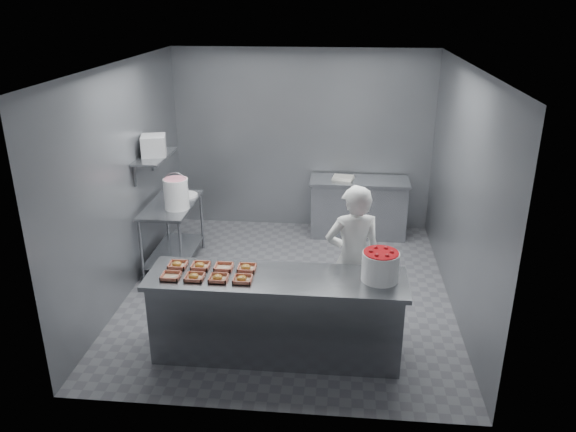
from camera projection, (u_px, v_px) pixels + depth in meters
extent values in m
plane|color=#4C4C51|center=(289.00, 290.00, 7.16)|extent=(4.50, 4.50, 0.00)
plane|color=white|center=(289.00, 65.00, 6.13)|extent=(4.50, 4.50, 0.00)
cube|color=slate|center=(303.00, 140.00, 8.73)|extent=(4.00, 0.04, 2.80)
cube|color=slate|center=(126.00, 181.00, 6.82)|extent=(0.04, 4.50, 2.80)
cube|color=slate|center=(461.00, 191.00, 6.46)|extent=(0.04, 4.50, 2.80)
cube|color=slate|center=(276.00, 279.00, 5.59)|extent=(2.60, 0.70, 0.05)
cube|color=slate|center=(276.00, 318.00, 5.75)|extent=(2.50, 0.64, 0.85)
cube|color=slate|center=(171.00, 205.00, 7.54)|extent=(0.60, 1.20, 0.04)
cube|color=slate|center=(175.00, 251.00, 7.79)|extent=(0.56, 1.15, 0.03)
cylinder|color=slate|center=(141.00, 252.00, 7.20)|extent=(0.04, 0.04, 0.88)
cylinder|color=slate|center=(181.00, 253.00, 7.16)|extent=(0.04, 0.04, 0.88)
cylinder|color=slate|center=(167.00, 219.00, 8.24)|extent=(0.04, 0.04, 0.88)
cylinder|color=slate|center=(202.00, 220.00, 8.19)|extent=(0.04, 0.04, 0.88)
cube|color=slate|center=(360.00, 181.00, 8.51)|extent=(1.50, 0.60, 0.05)
cube|color=slate|center=(358.00, 209.00, 8.68)|extent=(1.44, 0.55, 0.85)
cube|color=slate|center=(154.00, 156.00, 7.31)|extent=(0.35, 0.90, 0.03)
cube|color=tan|center=(171.00, 276.00, 5.55)|extent=(0.18, 0.18, 0.04)
cube|color=white|center=(176.00, 276.00, 5.56)|extent=(0.10, 0.06, 0.00)
cube|color=tan|center=(195.00, 277.00, 5.53)|extent=(0.18, 0.18, 0.04)
cube|color=white|center=(200.00, 277.00, 5.54)|extent=(0.10, 0.06, 0.00)
ellipsoid|color=#C87F32|center=(194.00, 276.00, 5.52)|extent=(0.10, 0.10, 0.05)
cube|color=tan|center=(219.00, 278.00, 5.51)|extent=(0.18, 0.18, 0.04)
cube|color=white|center=(223.00, 279.00, 5.52)|extent=(0.10, 0.06, 0.00)
ellipsoid|color=#C87F32|center=(218.00, 277.00, 5.50)|extent=(0.10, 0.10, 0.05)
cube|color=tan|center=(243.00, 279.00, 5.48)|extent=(0.18, 0.18, 0.04)
cube|color=white|center=(247.00, 280.00, 5.50)|extent=(0.10, 0.06, 0.00)
ellipsoid|color=#C87F32|center=(242.00, 278.00, 5.48)|extent=(0.10, 0.10, 0.05)
cube|color=tan|center=(178.00, 265.00, 5.78)|extent=(0.18, 0.18, 0.04)
cube|color=white|center=(183.00, 265.00, 5.79)|extent=(0.10, 0.06, 0.00)
ellipsoid|color=#C87F32|center=(177.00, 264.00, 5.77)|extent=(0.10, 0.10, 0.05)
cube|color=tan|center=(201.00, 266.00, 5.75)|extent=(0.18, 0.18, 0.04)
cube|color=white|center=(205.00, 266.00, 5.77)|extent=(0.10, 0.06, 0.00)
ellipsoid|color=#C87F32|center=(200.00, 265.00, 5.75)|extent=(0.10, 0.10, 0.05)
cube|color=tan|center=(224.00, 267.00, 5.73)|extent=(0.18, 0.18, 0.04)
cube|color=white|center=(228.00, 267.00, 5.75)|extent=(0.10, 0.06, 0.00)
cube|color=tan|center=(247.00, 268.00, 5.71)|extent=(0.18, 0.18, 0.04)
cube|color=white|center=(251.00, 268.00, 5.73)|extent=(0.10, 0.06, 0.00)
ellipsoid|color=#C87F32|center=(246.00, 267.00, 5.71)|extent=(0.10, 0.10, 0.05)
imported|color=white|center=(353.00, 259.00, 6.08)|extent=(0.69, 0.53, 1.69)
cylinder|color=white|center=(380.00, 267.00, 5.46)|extent=(0.36, 0.36, 0.29)
cylinder|color=red|center=(381.00, 254.00, 5.41)|extent=(0.34, 0.34, 0.04)
cylinder|color=white|center=(176.00, 194.00, 7.29)|extent=(0.32, 0.32, 0.40)
cylinder|color=pink|center=(175.00, 179.00, 7.22)|extent=(0.30, 0.30, 0.02)
torus|color=slate|center=(176.00, 185.00, 7.25)|extent=(0.34, 0.01, 0.34)
cylinder|color=white|center=(186.00, 195.00, 7.81)|extent=(0.35, 0.35, 0.03)
cube|color=#CCB28C|center=(175.00, 199.00, 7.66)|extent=(0.18, 0.17, 0.02)
cube|color=gray|center=(154.00, 145.00, 7.26)|extent=(0.38, 0.41, 0.26)
cube|color=silver|center=(343.00, 178.00, 8.52)|extent=(0.34, 0.29, 0.05)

